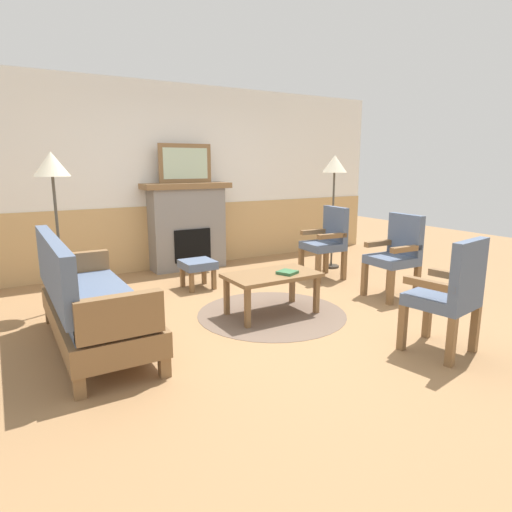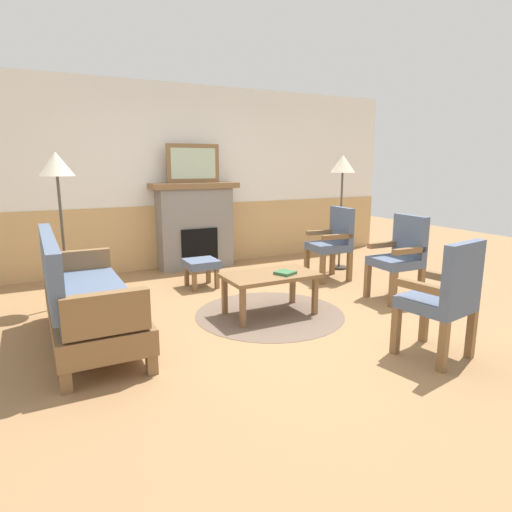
% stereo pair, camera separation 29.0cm
% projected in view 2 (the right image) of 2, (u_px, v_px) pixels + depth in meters
% --- Properties ---
extents(ground_plane, '(14.00, 14.00, 0.00)m').
position_uv_depth(ground_plane, '(271.00, 312.00, 4.68)').
color(ground_plane, '#997047').
extents(wall_back, '(7.20, 0.14, 2.70)m').
position_uv_depth(wall_back, '(188.00, 180.00, 6.67)').
color(wall_back, white).
rests_on(wall_back, ground_plane).
extents(fireplace, '(1.30, 0.44, 1.28)m').
position_uv_depth(fireplace, '(195.00, 225.00, 6.59)').
color(fireplace, gray).
rests_on(fireplace, ground_plane).
extents(framed_picture, '(0.80, 0.04, 0.56)m').
position_uv_depth(framed_picture, '(193.00, 163.00, 6.40)').
color(framed_picture, brown).
rests_on(framed_picture, fireplace).
extents(couch, '(0.70, 1.80, 0.98)m').
position_uv_depth(couch, '(86.00, 300.00, 3.81)').
color(couch, brown).
rests_on(couch, ground_plane).
extents(coffee_table, '(0.96, 0.56, 0.44)m').
position_uv_depth(coffee_table, '(270.00, 279.00, 4.55)').
color(coffee_table, brown).
rests_on(coffee_table, ground_plane).
extents(round_rug, '(1.57, 1.57, 0.01)m').
position_uv_depth(round_rug, '(270.00, 314.00, 4.63)').
color(round_rug, brown).
rests_on(round_rug, ground_plane).
extents(book_on_table, '(0.23, 0.23, 0.03)m').
position_uv_depth(book_on_table, '(285.00, 273.00, 4.51)').
color(book_on_table, '#33663D').
rests_on(book_on_table, coffee_table).
extents(footstool, '(0.40, 0.40, 0.36)m').
position_uv_depth(footstool, '(201.00, 265.00, 5.58)').
color(footstool, brown).
rests_on(footstool, ground_plane).
extents(armchair_near_fireplace, '(0.52, 0.52, 0.98)m').
position_uv_depth(armchair_near_fireplace, '(333.00, 240.00, 5.96)').
color(armchair_near_fireplace, brown).
rests_on(armchair_near_fireplace, ground_plane).
extents(armchair_by_window_left, '(0.50, 0.50, 0.98)m').
position_uv_depth(armchair_by_window_left, '(400.00, 254.00, 5.04)').
color(armchair_by_window_left, brown).
rests_on(armchair_by_window_left, ground_plane).
extents(armchair_front_left, '(0.56, 0.56, 0.98)m').
position_uv_depth(armchair_front_left, '(445.00, 295.00, 3.47)').
color(armchair_front_left, brown).
rests_on(armchair_front_left, ground_plane).
extents(floor_lamp_by_couch, '(0.36, 0.36, 1.68)m').
position_uv_depth(floor_lamp_by_couch, '(57.00, 174.00, 4.62)').
color(floor_lamp_by_couch, '#332D28').
rests_on(floor_lamp_by_couch, ground_plane).
extents(floor_lamp_by_chairs, '(0.36, 0.36, 1.68)m').
position_uv_depth(floor_lamp_by_chairs, '(343.00, 171.00, 6.34)').
color(floor_lamp_by_chairs, '#332D28').
rests_on(floor_lamp_by_chairs, ground_plane).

